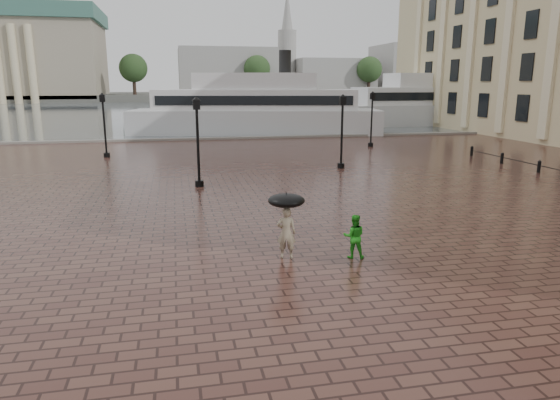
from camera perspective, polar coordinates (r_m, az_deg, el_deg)
name	(u,v)px	position (r m, az deg, el deg)	size (l,w,h in m)	color
ground	(388,236)	(17.82, 12.24, -3.99)	(300.00, 300.00, 0.00)	#3B201B
harbour_water	(208,109)	(107.87, -8.20, 10.30)	(240.00, 240.00, 0.00)	#434C52
quay_edge	(251,139)	(48.31, -3.35, 7.01)	(80.00, 0.60, 0.30)	slate
far_shore	(195,96)	(175.70, -9.73, 11.63)	(300.00, 60.00, 2.00)	#4C4C47
distant_skyline	(340,70)	(174.54, 6.82, 14.49)	(102.50, 22.00, 33.00)	gray
far_trees	(197,69)	(153.73, -9.51, 14.58)	(188.00, 8.00, 13.50)	#2D2119
street_lamps	(261,127)	(33.60, -2.23, 8.31)	(21.44, 14.44, 4.40)	black
adult_pedestrian	(286,233)	(15.03, 0.72, -3.77)	(0.58, 0.38, 1.58)	gray
child_pedestrian	(354,236)	(15.23, 8.46, -4.14)	(0.66, 0.51, 1.35)	#219B1C
ferry_near	(255,109)	(53.23, -2.82, 10.34)	(26.61, 11.22, 8.49)	#BABABA
ferry_far	(436,104)	(68.44, 17.40, 10.47)	(26.97, 7.37, 8.78)	#BABABA
umbrella	(286,201)	(14.77, 0.73, -0.06)	(1.10, 1.10, 1.11)	black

